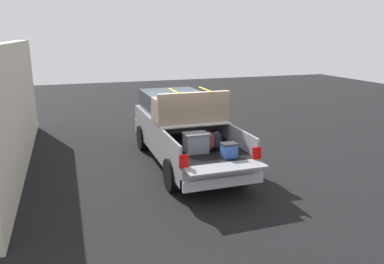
% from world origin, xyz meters
% --- Properties ---
extents(ground_plane, '(40.00, 40.00, 0.00)m').
position_xyz_m(ground_plane, '(0.00, 0.00, 0.00)').
color(ground_plane, black).
extents(pickup_truck, '(6.05, 2.06, 2.23)m').
position_xyz_m(pickup_truck, '(0.38, 0.00, 0.98)').
color(pickup_truck, gray).
rests_on(pickup_truck, ground_plane).
extents(building_facade, '(9.65, 0.36, 3.46)m').
position_xyz_m(building_facade, '(1.30, 4.53, 1.73)').
color(building_facade, beige).
rests_on(building_facade, ground_plane).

